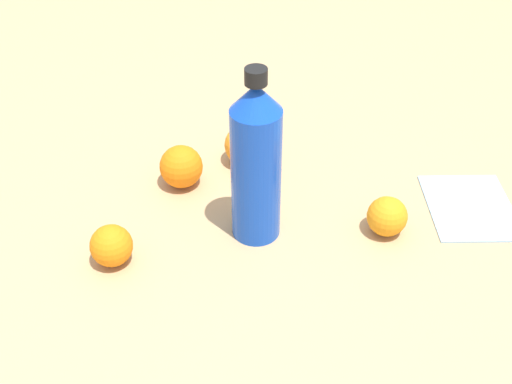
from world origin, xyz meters
The scene contains 7 objects.
ground_plane centered at (0.00, 0.00, 0.00)m, with size 2.40×2.40×0.00m, color tan.
water_bottle centered at (0.01, 0.01, 0.14)m, with size 0.08×0.08×0.29m.
orange_0 centered at (-0.17, 0.05, 0.04)m, with size 0.08×0.08×0.08m, color orange.
orange_1 centered at (0.02, -0.22, 0.03)m, with size 0.07×0.07×0.07m, color orange.
orange_2 centered at (0.08, 0.21, 0.03)m, with size 0.06×0.06×0.06m, color orange.
orange_3 centered at (-0.14, -0.08, 0.04)m, with size 0.08×0.08×0.08m, color orange.
folded_napkin centered at (0.07, 0.37, 0.00)m, with size 0.17×0.14×0.01m, color #99BFD8.
Camera 1 is at (0.75, -0.22, 0.69)m, focal length 44.92 mm.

